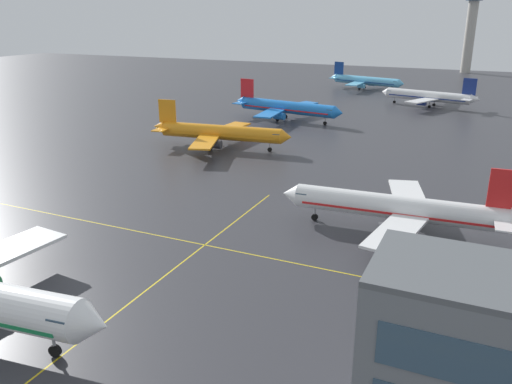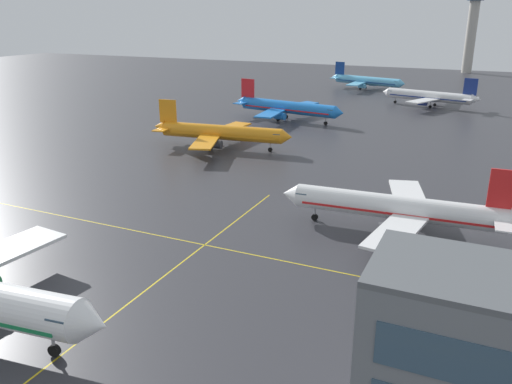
{
  "view_description": "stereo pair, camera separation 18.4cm",
  "coord_description": "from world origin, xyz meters",
  "px_view_note": "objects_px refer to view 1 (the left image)",
  "views": [
    {
      "loc": [
        34.01,
        -20.82,
        30.93
      ],
      "look_at": [
        3.11,
        47.0,
        5.0
      ],
      "focal_mm": 36.31,
      "sensor_mm": 36.0,
      "label": 1
    },
    {
      "loc": [
        34.17,
        -20.75,
        30.93
      ],
      "look_at": [
        3.11,
        47.0,
        5.0
      ],
      "focal_mm": 36.31,
      "sensor_mm": 36.0,
      "label": 2
    }
  ],
  "objects_px": {
    "airliner_second_row": "(400,208)",
    "airliner_far_right_stand": "(429,96)",
    "airliner_far_left_stand": "(286,107)",
    "control_tower": "(471,26)",
    "airliner_third_row": "(219,133)",
    "airliner_distant_taxiway": "(365,81)"
  },
  "relations": [
    {
      "from": "airliner_second_row",
      "to": "airliner_far_left_stand",
      "type": "relative_size",
      "value": 0.97
    },
    {
      "from": "airliner_far_right_stand",
      "to": "control_tower",
      "type": "xyz_separation_m",
      "value": [
        4.58,
        119.6,
        20.32
      ]
    },
    {
      "from": "airliner_second_row",
      "to": "airliner_far_right_stand",
      "type": "xyz_separation_m",
      "value": [
        -9.82,
        114.26,
        -0.16
      ]
    },
    {
      "from": "airliner_third_row",
      "to": "control_tower",
      "type": "distance_m",
      "value": 205.76
    },
    {
      "from": "airliner_far_right_stand",
      "to": "airliner_third_row",
      "type": "bearing_deg",
      "value": -115.46
    },
    {
      "from": "airliner_third_row",
      "to": "control_tower",
      "type": "xyz_separation_m",
      "value": [
        42.95,
        200.21,
        20.21
      ]
    },
    {
      "from": "control_tower",
      "to": "airliner_far_right_stand",
      "type": "bearing_deg",
      "value": -92.19
    },
    {
      "from": "airliner_third_row",
      "to": "airliner_far_left_stand",
      "type": "height_order",
      "value": "airliner_far_left_stand"
    },
    {
      "from": "airliner_second_row",
      "to": "airliner_far_right_stand",
      "type": "relative_size",
      "value": 1.05
    },
    {
      "from": "airliner_third_row",
      "to": "airliner_distant_taxiway",
      "type": "bearing_deg",
      "value": 85.68
    },
    {
      "from": "airliner_third_row",
      "to": "airliner_far_right_stand",
      "type": "distance_m",
      "value": 89.28
    },
    {
      "from": "airliner_second_row",
      "to": "airliner_distant_taxiway",
      "type": "relative_size",
      "value": 1.05
    },
    {
      "from": "airliner_far_left_stand",
      "to": "airliner_distant_taxiway",
      "type": "bearing_deg",
      "value": 85.15
    },
    {
      "from": "airliner_third_row",
      "to": "airliner_far_right_stand",
      "type": "bearing_deg",
      "value": 64.54
    },
    {
      "from": "control_tower",
      "to": "airliner_far_left_stand",
      "type": "bearing_deg",
      "value": -104.13
    },
    {
      "from": "airliner_second_row",
      "to": "airliner_far_left_stand",
      "type": "distance_m",
      "value": 85.31
    },
    {
      "from": "airliner_second_row",
      "to": "airliner_far_left_stand",
      "type": "xyz_separation_m",
      "value": [
        -46.03,
        71.83,
        0.12
      ]
    },
    {
      "from": "airliner_distant_taxiway",
      "to": "airliner_far_right_stand",
      "type": "bearing_deg",
      "value": -48.15
    },
    {
      "from": "airliner_third_row",
      "to": "airliner_second_row",
      "type": "bearing_deg",
      "value": -34.92
    },
    {
      "from": "airliner_far_left_stand",
      "to": "airliner_distant_taxiway",
      "type": "xyz_separation_m",
      "value": [
        6.43,
        75.68,
        -0.26
      ]
    },
    {
      "from": "airliner_third_row",
      "to": "airliner_far_left_stand",
      "type": "relative_size",
      "value": 0.96
    },
    {
      "from": "airliner_second_row",
      "to": "control_tower",
      "type": "distance_m",
      "value": 234.79
    }
  ]
}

